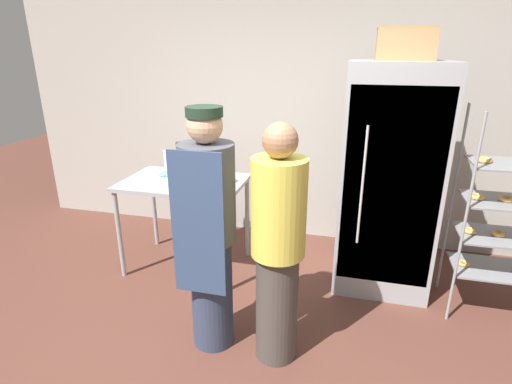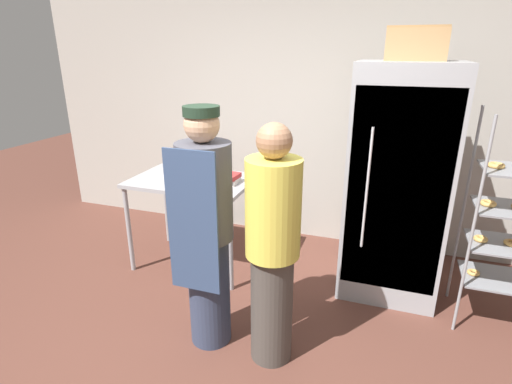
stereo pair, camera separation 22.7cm
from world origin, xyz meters
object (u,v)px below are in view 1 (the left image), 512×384
at_px(binder_stack, 214,179).
at_px(person_baker, 209,231).
at_px(blender_pitcher, 182,159).
at_px(refrigerator, 388,181).
at_px(baking_rack, 502,217).
at_px(cardboard_storage_box, 405,44).
at_px(person_customer, 278,248).
at_px(donut_box, 173,175).

distance_m(binder_stack, person_baker, 1.04).
relative_size(blender_pitcher, person_baker, 0.17).
bearing_deg(refrigerator, blender_pitcher, 176.36).
xyz_separation_m(baking_rack, blender_pitcher, (-2.80, 0.33, 0.20)).
relative_size(cardboard_storage_box, person_customer, 0.27).
relative_size(person_baker, person_customer, 1.04).
bearing_deg(blender_pitcher, binder_stack, -32.51).
height_order(blender_pitcher, binder_stack, blender_pitcher).
bearing_deg(person_customer, binder_stack, 128.48).
distance_m(baking_rack, person_baker, 2.25).
xyz_separation_m(refrigerator, donut_box, (-1.92, -0.17, -0.04)).
xyz_separation_m(baking_rack, cardboard_storage_box, (-0.83, 0.29, 1.26)).
bearing_deg(cardboard_storage_box, donut_box, -172.62).
distance_m(refrigerator, person_baker, 1.66).
bearing_deg(blender_pitcher, baking_rack, -6.72).
bearing_deg(cardboard_storage_box, binder_stack, -171.32).
height_order(refrigerator, person_customer, refrigerator).
relative_size(refrigerator, binder_stack, 5.89).
relative_size(baking_rack, person_customer, 1.00).
relative_size(blender_pitcher, binder_stack, 0.88).
xyz_separation_m(baking_rack, donut_box, (-2.77, 0.04, 0.11)).
height_order(refrigerator, binder_stack, refrigerator).
distance_m(blender_pitcher, cardboard_storage_box, 2.24).
bearing_deg(binder_stack, baking_rack, -1.29).
relative_size(refrigerator, person_customer, 1.19).
height_order(donut_box, blender_pitcher, blender_pitcher).
bearing_deg(cardboard_storage_box, refrigerator, -97.60).
distance_m(baking_rack, donut_box, 2.77).
relative_size(baking_rack, donut_box, 6.03).
relative_size(binder_stack, person_customer, 0.20).
bearing_deg(person_customer, person_baker, 177.82).
distance_m(donut_box, binder_stack, 0.40).
distance_m(donut_box, person_customer, 1.55).
bearing_deg(donut_box, refrigerator, 5.01).
xyz_separation_m(blender_pitcher, person_baker, (0.76, -1.26, -0.12)).
height_order(cardboard_storage_box, person_baker, cardboard_storage_box).
xyz_separation_m(donut_box, binder_stack, (0.40, 0.02, -0.01)).
bearing_deg(person_baker, blender_pitcher, 120.97).
xyz_separation_m(refrigerator, binder_stack, (-1.52, -0.15, -0.05)).
relative_size(donut_box, cardboard_storage_box, 0.62).
bearing_deg(person_customer, donut_box, 140.42).
height_order(person_baker, person_customer, person_baker).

